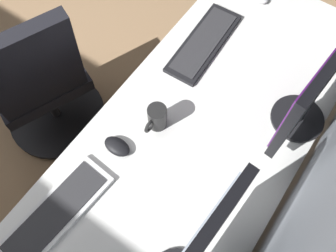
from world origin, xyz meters
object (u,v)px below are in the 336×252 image
at_px(coffee_mug, 157,118).
at_px(mouse_spare, 117,146).
at_px(monitor_secondary, 321,82).
at_px(keyboard_main, 204,43).
at_px(drawer_pedestal, 146,246).
at_px(office_chair, 41,86).
at_px(keyboard_spare, 56,213).

bearing_deg(coffee_mug, mouse_spare, -20.67).
height_order(monitor_secondary, keyboard_main, monitor_secondary).
height_order(drawer_pedestal, office_chair, office_chair).
relative_size(keyboard_spare, coffee_mug, 3.85).
relative_size(keyboard_spare, office_chair, 0.44).
xyz_separation_m(drawer_pedestal, office_chair, (-0.30, -0.85, 0.11)).
distance_m(drawer_pedestal, mouse_spare, 0.50).
height_order(monitor_secondary, office_chair, monitor_secondary).
distance_m(drawer_pedestal, office_chair, 0.91).
xyz_separation_m(monitor_secondary, mouse_spare, (0.48, -0.48, -0.24)).
relative_size(keyboard_main, coffee_mug, 3.82).
distance_m(coffee_mug, office_chair, 0.75).
xyz_separation_m(mouse_spare, coffee_mug, (-0.16, 0.06, 0.04)).
bearing_deg(keyboard_main, mouse_spare, -0.28).
distance_m(mouse_spare, office_chair, 0.69).
xyz_separation_m(keyboard_main, mouse_spare, (0.58, -0.00, 0.01)).
relative_size(keyboard_main, office_chair, 0.44).
bearing_deg(drawer_pedestal, keyboard_spare, -65.10).
xyz_separation_m(keyboard_spare, coffee_mug, (-0.47, 0.08, 0.04)).
bearing_deg(coffee_mug, office_chair, -86.15).
xyz_separation_m(drawer_pedestal, coffee_mug, (-0.35, -0.18, 0.43)).
xyz_separation_m(drawer_pedestal, keyboard_main, (-0.77, -0.24, 0.39)).
xyz_separation_m(keyboard_main, keyboard_spare, (0.89, -0.02, 0.00)).
xyz_separation_m(monitor_secondary, office_chair, (0.36, -1.09, -0.53)).
distance_m(keyboard_spare, coffee_mug, 0.48).
height_order(keyboard_main, keyboard_spare, same).
distance_m(keyboard_main, office_chair, 0.82).
distance_m(monitor_secondary, keyboard_main, 0.55).
height_order(keyboard_main, office_chair, office_chair).
bearing_deg(monitor_secondary, keyboard_main, -101.85).
height_order(keyboard_spare, office_chair, office_chair).
height_order(drawer_pedestal, mouse_spare, mouse_spare).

